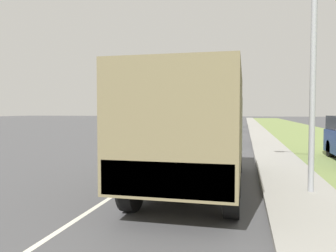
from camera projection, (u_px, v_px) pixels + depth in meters
name	position (u px, v px, depth m)	size (l,w,h in m)	color
ground_plane	(217.00, 129.00, 38.48)	(180.00, 180.00, 0.00)	#4C4C4F
lane_centre_stripe	(217.00, 129.00, 38.48)	(0.12, 120.00, 0.00)	silver
sidewalk_right	(257.00, 129.00, 37.45)	(1.80, 120.00, 0.12)	#9E9B93
grass_strip_right	(297.00, 130.00, 36.45)	(7.00, 120.00, 0.02)	olive
military_truck	(196.00, 126.00, 8.68)	(2.38, 7.21, 3.02)	#606647
car_nearest_ahead	(221.00, 133.00, 20.73)	(1.94, 4.88, 1.55)	silver
car_second_ahead	(230.00, 125.00, 33.53)	(1.78, 4.51, 1.49)	silver
car_third_ahead	(234.00, 122.00, 43.66)	(1.79, 4.58, 1.39)	black
lamp_post	(306.00, 6.00, 7.90)	(1.69, 0.24, 7.68)	gray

